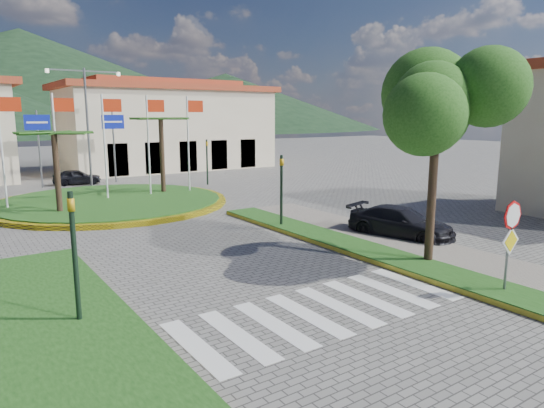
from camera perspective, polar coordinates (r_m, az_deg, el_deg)
ground at (r=10.16m, az=21.05°, el=-18.99°), size 160.00×160.00×0.00m
sidewalk_right at (r=15.86m, az=27.64°, el=-8.42°), size 4.00×28.00×0.15m
verge_right at (r=14.85m, az=25.41°, el=-9.42°), size 1.60×28.00×0.18m
median_left at (r=11.89m, az=-27.41°, el=-14.52°), size 5.00×14.00×0.18m
crosswalk at (r=12.57m, az=5.59°, el=-12.42°), size 8.00×3.00×0.01m
roundabout_island at (r=28.26m, az=-18.45°, el=0.29°), size 12.70×12.70×6.00m
stop_sign at (r=14.46m, az=26.26°, el=-2.98°), size 0.80×0.11×2.65m
deciduous_tree at (r=16.30m, az=18.87°, el=10.93°), size 3.60×3.60×6.80m
traffic_light_left at (r=11.94m, az=-22.26°, el=-4.59°), size 0.15×0.18×3.20m
traffic_light_right at (r=20.88m, az=1.11°, el=2.34°), size 0.15×0.18×3.20m
traffic_light_far at (r=34.64m, az=-7.66°, el=5.46°), size 0.18×0.15×3.20m
direction_sign_west at (r=36.26m, az=-25.80°, el=7.26°), size 1.60×0.14×5.20m
direction_sign_east at (r=37.34m, az=-18.15°, el=7.83°), size 1.60×0.14×5.20m
street_lamp_centre at (r=35.87m, az=-20.90°, el=9.13°), size 4.80×0.16×8.00m
building_right at (r=46.29m, az=-12.25°, el=8.97°), size 19.08×9.54×8.05m
hill_far_mid at (r=166.68m, az=-27.21°, el=12.77°), size 180.00×180.00×30.00m
hill_far_east at (r=159.93m, az=-5.43°, el=11.83°), size 120.00×120.00×18.00m
car_dark_a at (r=37.22m, az=-21.99°, el=2.98°), size 3.38×1.77×1.10m
car_dark_b at (r=43.12m, az=-17.14°, el=4.35°), size 4.30×2.36×1.34m
car_side_right at (r=20.14m, az=14.92°, el=-2.13°), size 2.87×4.62×1.25m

